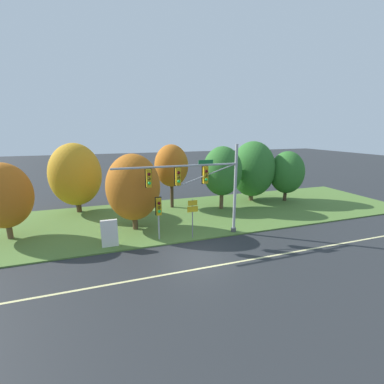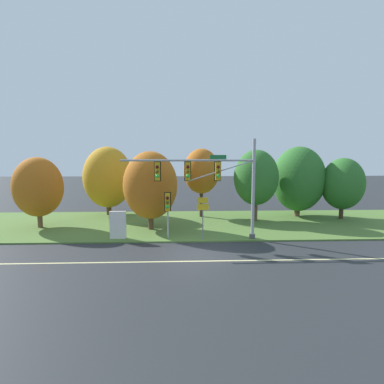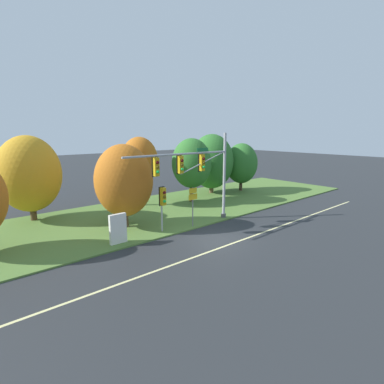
% 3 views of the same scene
% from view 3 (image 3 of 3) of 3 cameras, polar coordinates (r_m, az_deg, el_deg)
% --- Properties ---
extents(ground_plane, '(160.00, 160.00, 0.00)m').
position_cam_3_polar(ground_plane, '(20.10, 4.56, -9.00)').
color(ground_plane, '#282B2D').
extents(lane_stripe, '(36.00, 0.16, 0.01)m').
position_cam_3_polar(lane_stripe, '(19.33, 7.13, -9.89)').
color(lane_stripe, beige).
rests_on(lane_stripe, ground).
extents(grass_verge, '(48.00, 11.50, 0.10)m').
position_cam_3_polar(grass_verge, '(26.24, -8.37, -4.04)').
color(grass_verge, '#517533').
rests_on(grass_verge, ground).
extents(traffic_signal_mast, '(9.14, 0.49, 6.82)m').
position_cam_3_polar(traffic_signal_mast, '(21.98, 1.08, 4.40)').
color(traffic_signal_mast, '#9EA0A5').
rests_on(traffic_signal_mast, grass_verge).
extents(pedestrian_signal_near_kerb, '(0.46, 0.55, 3.21)m').
position_cam_3_polar(pedestrian_signal_near_kerb, '(20.67, -5.58, -1.39)').
color(pedestrian_signal_near_kerb, '#9EA0A5').
rests_on(pedestrian_signal_near_kerb, grass_verge).
extents(route_sign_post, '(0.80, 0.08, 2.93)m').
position_cam_3_polar(route_sign_post, '(21.89, 0.17, -1.65)').
color(route_sign_post, slate).
rests_on(route_sign_post, grass_verge).
extents(tree_left_of_mast, '(4.73, 4.73, 6.65)m').
position_cam_3_polar(tree_left_of_mast, '(26.35, -28.60, 3.03)').
color(tree_left_of_mast, '#4C3823').
rests_on(tree_left_of_mast, grass_verge).
extents(tree_behind_signpost, '(4.18, 4.18, 6.06)m').
position_cam_3_polar(tree_behind_signpost, '(22.05, -12.84, 2.12)').
color(tree_behind_signpost, '#4C3823').
rests_on(tree_behind_signpost, grass_verge).
extents(tree_mid_verge, '(3.38, 3.38, 6.44)m').
position_cam_3_polar(tree_mid_verge, '(28.33, -9.96, 6.02)').
color(tree_mid_verge, '#423021').
rests_on(tree_mid_verge, grass_verge).
extents(tree_tall_centre, '(3.91, 3.91, 6.28)m').
position_cam_3_polar(tree_tall_centre, '(29.52, -0.08, 5.47)').
color(tree_tall_centre, brown).
rests_on(tree_tall_centre, grass_verge).
extents(tree_right_far, '(4.89, 4.89, 6.63)m').
position_cam_3_polar(tree_right_far, '(33.91, 3.78, 5.80)').
color(tree_right_far, brown).
rests_on(tree_right_far, grass_verge).
extents(tree_furthest_back, '(3.75, 3.75, 5.57)m').
position_cam_3_polar(tree_furthest_back, '(35.70, 9.39, 5.38)').
color(tree_furthest_back, '#423021').
rests_on(tree_furthest_back, grass_verge).
extents(info_kiosk, '(1.10, 0.24, 1.90)m').
position_cam_3_polar(info_kiosk, '(19.39, -13.92, -6.82)').
color(info_kiosk, silver).
rests_on(info_kiosk, grass_verge).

